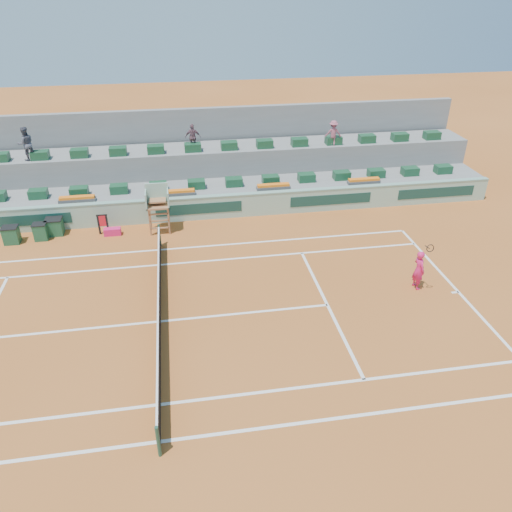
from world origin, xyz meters
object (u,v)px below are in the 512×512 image
object	(u,v)px
drink_cooler_a	(55,227)
tennis_player	(419,270)
player_bag	(112,232)
umpire_chair	(158,202)

from	to	relation	value
drink_cooler_a	tennis_player	size ratio (longest dim) A/B	0.37
player_bag	umpire_chair	size ratio (longest dim) A/B	0.34
tennis_player	umpire_chair	bearing A→B (deg)	146.29
umpire_chair	tennis_player	world-z (taller)	umpire_chair
player_bag	tennis_player	distance (m)	14.35
player_bag	umpire_chair	distance (m)	2.69
player_bag	tennis_player	size ratio (longest dim) A/B	0.35
umpire_chair	tennis_player	bearing A→B (deg)	-33.71
umpire_chair	tennis_player	xyz separation A→B (m)	(10.32, -6.88, -0.69)
umpire_chair	drink_cooler_a	size ratio (longest dim) A/B	2.86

